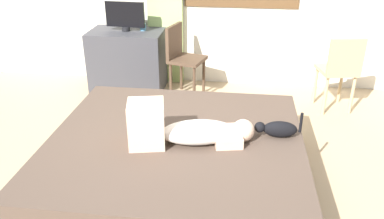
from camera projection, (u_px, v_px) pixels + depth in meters
ground_plane at (184, 194)px, 3.14m from camera, size 16.00×16.00×0.00m
bed at (176, 162)px, 3.16m from camera, size 2.00×1.92×0.45m
person_lying at (185, 129)px, 2.94m from camera, size 0.94×0.42×0.34m
cat at (278, 129)px, 3.04m from camera, size 0.36×0.12×0.21m
desk at (128, 60)px, 4.97m from camera, size 0.90×0.56×0.74m
tv_monitor at (125, 16)px, 4.73m from camera, size 0.48×0.10×0.35m
cup at (143, 27)px, 4.82m from camera, size 0.07×0.07×0.09m
chair_by_desk at (182, 55)px, 4.71m from camera, size 0.47×0.47×0.86m
chair_spare at (340, 68)px, 4.29m from camera, size 0.45×0.45×0.86m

